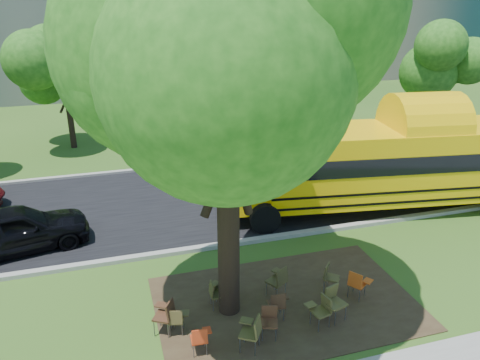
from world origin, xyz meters
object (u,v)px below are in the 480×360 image
object	(u,v)px
school_bus	(414,161)
chair_1	(177,319)
chair_5	(334,300)
main_tree	(227,76)
black_car	(15,229)
chair_3	(268,319)
chair_6	(322,308)
chair_10	(216,293)
chair_11	(279,279)
chair_2	(252,330)
chair_12	(330,275)
chair_4	(278,303)
chair_8	(166,313)
chair_7	(358,282)
chair_9	(225,284)
chair_0	(200,338)

from	to	relation	value
school_bus	chair_1	bearing A→B (deg)	-145.87
chair_5	school_bus	bearing A→B (deg)	-155.99
main_tree	black_car	xyz separation A→B (m)	(-5.84, 5.04, -5.44)
chair_3	main_tree	bearing A→B (deg)	-43.12
chair_6	chair_10	size ratio (longest dim) A/B	1.09
chair_5	chair_11	distance (m)	1.65
chair_2	chair_12	bearing A→B (deg)	-26.59
chair_4	chair_12	xyz separation A→B (m)	(1.87, 0.77, -0.02)
school_bus	chair_12	bearing A→B (deg)	-134.50
chair_8	black_car	world-z (taller)	black_car
chair_5	chair_3	bearing A→B (deg)	-13.15
school_bus	chair_7	distance (m)	7.18
school_bus	chair_5	bearing A→B (deg)	-130.07
chair_1	chair_4	world-z (taller)	chair_4
chair_9	chair_10	world-z (taller)	chair_9
chair_11	chair_8	bearing A→B (deg)	160.19
chair_8	chair_9	distance (m)	1.94
chair_6	main_tree	bearing A→B (deg)	45.86
chair_1	chair_8	size ratio (longest dim) A/B	0.82
main_tree	chair_2	bearing A→B (deg)	-85.47
chair_8	chair_7	bearing A→B (deg)	-60.89
chair_9	chair_10	xyz separation A→B (m)	(-0.32, -0.26, -0.03)
chair_8	chair_2	bearing A→B (deg)	-92.68
chair_0	chair_7	world-z (taller)	chair_7
chair_1	black_car	world-z (taller)	black_car
chair_7	chair_8	xyz separation A→B (m)	(-5.26, 0.11, 0.05)
school_bus	black_car	xyz separation A→B (m)	(-14.47, 0.68, -1.12)
chair_0	chair_4	size ratio (longest dim) A/B	0.93
chair_6	chair_8	bearing A→B (deg)	64.37
main_tree	chair_0	xyz separation A→B (m)	(-1.08, -1.40, -5.74)
chair_4	chair_10	distance (m)	1.68
chair_2	chair_9	xyz separation A→B (m)	(-0.12, 2.05, -0.06)
chair_5	chair_2	bearing A→B (deg)	-5.99
school_bus	black_car	world-z (taller)	school_bus
chair_7	black_car	distance (m)	10.89
chair_8	chair_0	bearing A→B (deg)	-116.71
chair_2	chair_10	xyz separation A→B (m)	(-0.44, 1.79, -0.09)
chair_7	chair_10	bearing A→B (deg)	-135.01
chair_5	chair_7	size ratio (longest dim) A/B	1.11
chair_0	chair_12	xyz separation A→B (m)	(4.06, 1.45, 0.02)
main_tree	chair_12	bearing A→B (deg)	1.11
chair_7	chair_9	bearing A→B (deg)	-139.95
chair_6	chair_9	bearing A→B (deg)	37.53
chair_0	chair_10	bearing A→B (deg)	67.01
school_bus	chair_3	bearing A→B (deg)	-136.62
chair_3	chair_6	size ratio (longest dim) A/B	0.97
chair_3	chair_12	world-z (taller)	chair_3
chair_7	chair_10	xyz separation A→B (m)	(-3.84, 0.69, -0.04)
chair_3	chair_7	xyz separation A→B (m)	(2.88, 0.75, 0.01)
chair_4	black_car	bearing A→B (deg)	146.88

